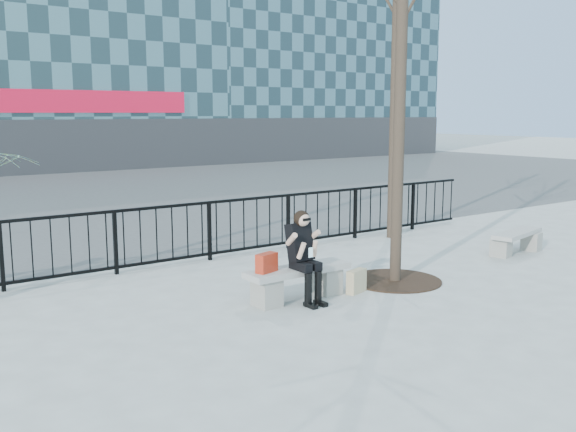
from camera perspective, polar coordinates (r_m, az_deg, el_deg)
ground at (r=9.49m, az=0.89°, el=-7.43°), size 120.00×120.00×0.00m
street_surface at (r=23.09m, az=-22.03°, el=1.79°), size 60.00×23.00×0.01m
railing at (r=11.83m, az=-7.85°, el=-1.41°), size 14.00×0.06×1.10m
tree_grate at (r=10.63m, az=9.49°, el=-5.67°), size 1.50×1.50×0.02m
bench_main at (r=9.41m, az=0.89°, el=-5.67°), size 1.65×0.46×0.49m
bench_second at (r=13.23m, az=19.67°, el=-2.01°), size 1.47×0.41×0.44m
seated_woman at (r=9.20m, az=1.50°, el=-3.66°), size 0.50×0.64×1.34m
handbag at (r=9.04m, az=-1.91°, el=-4.17°), size 0.36×0.24×0.27m
shopping_bag at (r=9.85m, az=6.10°, el=-5.79°), size 0.40×0.24×0.36m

